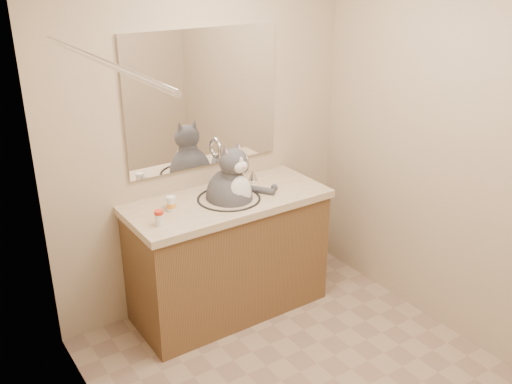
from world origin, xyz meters
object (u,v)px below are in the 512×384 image
pill_bottle_redcap (159,218)px  grey_canister (170,203)px  pill_bottle_orange (171,204)px  cat (231,194)px

pill_bottle_redcap → grey_canister: 0.25m
pill_bottle_redcap → pill_bottle_orange: 0.21m
cat → pill_bottle_orange: cat is taller
pill_bottle_redcap → cat: bearing=10.5°
cat → grey_canister: cat is taller
pill_bottle_orange → grey_canister: 0.05m
pill_bottle_orange → pill_bottle_redcap: bearing=-135.9°
pill_bottle_redcap → grey_canister: bearing=49.2°
cat → pill_bottle_redcap: (-0.55, -0.10, 0.02)m
pill_bottle_orange → cat: bearing=-5.7°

